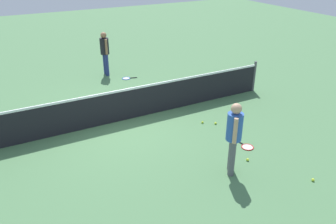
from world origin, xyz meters
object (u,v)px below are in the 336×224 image
(tennis_ball_by_net, at_px, (248,160))
(tennis_ball_stray_right, at_px, (216,123))
(tennis_ball_midcourt, at_px, (202,122))
(tennis_racket_near_player, at_px, (247,147))
(tennis_ball_stray_left, at_px, (313,180))
(tennis_ball_near_player, at_px, (234,125))
(player_far_side, at_px, (105,50))
(player_near_side, at_px, (234,133))
(tennis_racket_far_player, at_px, (127,78))

(tennis_ball_by_net, relative_size, tennis_ball_stray_right, 1.00)
(tennis_ball_midcourt, bearing_deg, tennis_racket_near_player, -79.78)
(tennis_ball_stray_left, bearing_deg, tennis_ball_stray_right, 96.50)
(tennis_ball_near_player, xyz_separation_m, tennis_ball_stray_right, (-0.40, 0.32, 0.00))
(tennis_ball_midcourt, relative_size, tennis_ball_stray_left, 1.00)
(player_far_side, relative_size, tennis_ball_stray_right, 25.76)
(player_near_side, bearing_deg, tennis_ball_by_net, 13.45)
(tennis_ball_near_player, bearing_deg, tennis_ball_stray_right, 141.41)
(player_far_side, xyz_separation_m, tennis_ball_stray_left, (1.78, -8.64, -0.98))
(player_near_side, relative_size, tennis_ball_stray_left, 25.76)
(tennis_ball_midcourt, height_order, tennis_ball_stray_left, same)
(player_far_side, bearing_deg, tennis_ball_midcourt, -77.98)
(tennis_racket_near_player, relative_size, tennis_ball_by_net, 9.05)
(tennis_ball_midcourt, distance_m, tennis_ball_stray_left, 3.44)
(tennis_ball_midcourt, bearing_deg, tennis_ball_near_player, -38.21)
(player_near_side, relative_size, tennis_racket_far_player, 2.80)
(tennis_ball_near_player, distance_m, tennis_ball_stray_right, 0.52)
(tennis_racket_near_player, height_order, tennis_ball_near_player, tennis_ball_near_player)
(tennis_ball_by_net, xyz_separation_m, tennis_ball_midcourt, (0.10, 2.10, 0.00))
(tennis_racket_far_player, bearing_deg, player_far_side, 124.06)
(player_near_side, xyz_separation_m, tennis_ball_stray_right, (1.02, 2.02, -0.98))
(player_far_side, distance_m, tennis_ball_near_player, 6.18)
(tennis_ball_by_net, relative_size, tennis_ball_midcourt, 1.00)
(player_near_side, xyz_separation_m, tennis_racket_far_player, (0.15, 6.72, -1.00))
(tennis_ball_stray_left, bearing_deg, player_far_side, 101.62)
(tennis_ball_midcourt, height_order, tennis_ball_stray_right, same)
(tennis_ball_stray_right, bearing_deg, tennis_ball_stray_left, -83.50)
(player_far_side, distance_m, tennis_racket_far_player, 1.39)
(tennis_racket_far_player, distance_m, tennis_ball_midcourt, 4.50)
(player_far_side, height_order, tennis_ball_stray_left, player_far_side)
(tennis_ball_by_net, distance_m, tennis_ball_stray_right, 1.92)
(tennis_ball_near_player, xyz_separation_m, tennis_ball_by_net, (-0.80, -1.55, 0.00))
(tennis_ball_near_player, relative_size, tennis_ball_stray_left, 1.00)
(tennis_racket_far_player, height_order, tennis_ball_stray_right, tennis_ball_stray_right)
(player_near_side, bearing_deg, tennis_racket_near_player, 32.37)
(tennis_racket_far_player, xyz_separation_m, tennis_ball_stray_right, (0.88, -4.69, 0.02))
(tennis_ball_stray_right, bearing_deg, player_near_side, -116.78)
(player_far_side, bearing_deg, tennis_ball_near_player, -72.61)
(player_far_side, distance_m, tennis_racket_near_player, 7.09)
(tennis_racket_far_player, height_order, tennis_ball_midcourt, tennis_ball_midcourt)
(player_near_side, relative_size, tennis_ball_near_player, 25.76)
(player_far_side, relative_size, tennis_ball_stray_left, 25.76)
(tennis_racket_near_player, height_order, tennis_ball_stray_left, tennis_ball_stray_left)
(tennis_ball_midcourt, bearing_deg, tennis_ball_by_net, -92.62)
(tennis_racket_near_player, height_order, tennis_ball_by_net, tennis_ball_by_net)
(player_near_side, bearing_deg, tennis_ball_midcourt, 72.19)
(tennis_racket_far_player, xyz_separation_m, tennis_ball_by_net, (0.48, -6.57, 0.02))
(tennis_ball_stray_left, bearing_deg, tennis_ball_by_net, 120.65)
(player_far_side, bearing_deg, tennis_racket_far_player, -55.94)
(tennis_racket_far_player, relative_size, tennis_ball_stray_left, 9.20)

